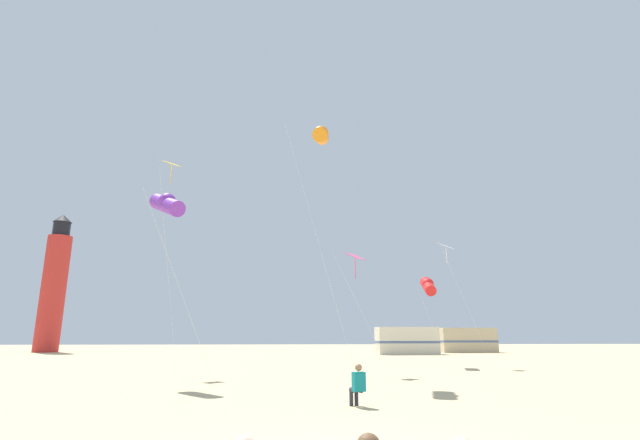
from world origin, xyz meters
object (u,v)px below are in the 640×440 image
object	(u,v)px
rv_van_tan	(467,340)
kite_diamond_rainbow	(355,260)
kite_tube_scarlet	(428,286)
kite_diamond_white	(447,250)
kite_tube_orange	(321,136)
lighthouse_distant	(54,286)
kite_flyer_standing	(358,384)
rv_van_cream	(407,341)
kite_tube_violet	(167,204)
kite_diamond_gold	(171,172)

from	to	relation	value
rv_van_tan	kite_diamond_rainbow	bearing A→B (deg)	-119.05
kite_tube_scarlet	kite_diamond_white	distance (m)	2.75
kite_tube_orange	lighthouse_distant	xyz separation A→B (m)	(-29.78, 38.52, -3.62)
kite_tube_orange	kite_diamond_white	size ratio (longest dim) A/B	1.53
kite_tube_scarlet	rv_van_tan	distance (m)	28.25
kite_flyer_standing	kite_tube_orange	size ratio (longest dim) A/B	0.10
lighthouse_distant	rv_van_cream	bearing A→B (deg)	-13.27
kite_flyer_standing	rv_van_tan	xyz separation A→B (m)	(19.43, 41.64, 0.78)
kite_flyer_standing	rv_van_tan	size ratio (longest dim) A/B	0.18
kite_diamond_rainbow	kite_flyer_standing	bearing A→B (deg)	-98.67
kite_tube_scarlet	kite_diamond_white	bearing A→B (deg)	-1.49
kite_diamond_rainbow	lighthouse_distant	world-z (taller)	lighthouse_distant
kite_tube_violet	kite_tube_orange	xyz separation A→B (m)	(6.85, 1.05, 3.92)
kite_tube_violet	kite_diamond_rainbow	xyz separation A→B (m)	(8.94, 4.25, -1.70)
kite_diamond_white	lighthouse_distant	bearing A→B (deg)	142.65
rv_van_tan	rv_van_cream	bearing A→B (deg)	-147.70
kite_flyer_standing	kite_diamond_white	distance (m)	19.76
kite_diamond_gold	lighthouse_distant	xyz separation A→B (m)	(-21.44, 33.48, -3.29)
rv_van_cream	rv_van_tan	size ratio (longest dim) A/B	1.01
rv_van_tan	kite_diamond_white	bearing A→B (deg)	-112.18
kite_diamond_white	lighthouse_distant	size ratio (longest dim) A/B	0.47
lighthouse_distant	kite_tube_orange	bearing A→B (deg)	-52.29
kite_tube_violet	kite_diamond_white	distance (m)	18.79
kite_tube_violet	rv_van_tan	bearing A→B (deg)	52.74
lighthouse_distant	kite_diamond_gold	bearing A→B (deg)	-57.36
kite_diamond_rainbow	lighthouse_distant	size ratio (longest dim) A/B	0.37
kite_tube_scarlet	rv_van_cream	bearing A→B (deg)	79.83
kite_diamond_white	kite_tube_scarlet	bearing A→B (deg)	178.51
lighthouse_distant	rv_van_tan	world-z (taller)	lighthouse_distant
rv_van_cream	kite_diamond_gold	bearing A→B (deg)	-131.70
kite_tube_orange	kite_diamond_rainbow	bearing A→B (deg)	56.89
rv_van_tan	kite_tube_violet	bearing A→B (deg)	-126.37
kite_flyer_standing	kite_tube_scarlet	world-z (taller)	kite_tube_scarlet
kite_diamond_rainbow	rv_van_tan	distance (m)	35.93
kite_diamond_gold	lighthouse_distant	distance (m)	39.89
kite_tube_orange	rv_van_cream	xyz separation A→B (m)	(11.28, 28.84, -10.06)
rv_van_cream	kite_flyer_standing	bearing A→B (deg)	-108.79
kite_tube_orange	lighthouse_distant	distance (m)	48.82
kite_flyer_standing	kite_diamond_rainbow	world-z (taller)	kite_diamond_rainbow
kite_tube_orange	rv_van_cream	bearing A→B (deg)	68.64
kite_diamond_rainbow	kite_diamond_white	size ratio (longest dim) A/B	0.78
kite_tube_violet	rv_van_tan	world-z (taller)	kite_tube_violet
kite_flyer_standing	lighthouse_distant	world-z (taller)	lighthouse_distant
kite_tube_orange	kite_tube_scarlet	bearing A→B (deg)	49.06
kite_tube_orange	kite_diamond_rainbow	xyz separation A→B (m)	(2.08, 3.20, -5.63)
kite_tube_scarlet	kite_diamond_white	world-z (taller)	kite_diamond_white
kite_diamond_rainbow	rv_van_tan	world-z (taller)	kite_diamond_rainbow
kite_tube_violet	kite_tube_orange	bearing A→B (deg)	8.75
kite_flyer_standing	kite_tube_scarlet	distance (m)	18.51
kite_flyer_standing	rv_van_tan	distance (m)	45.96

